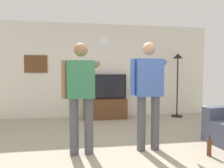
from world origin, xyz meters
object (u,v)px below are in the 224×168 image
(wall_clock, at_px, (104,41))
(person_standing_nearer_lamp, at_px, (81,92))
(television, at_px, (105,87))
(beverage_bottle, at_px, (209,147))
(person_standing_nearer_couch, at_px, (148,89))
(tv_stand, at_px, (105,109))
(floor_lamp, at_px, (178,72))
(framed_picture, at_px, (36,64))

(wall_clock, relative_size, person_standing_nearer_lamp, 0.17)
(television, relative_size, beverage_bottle, 3.74)
(person_standing_nearer_couch, bearing_deg, tv_stand, 101.39)
(floor_lamp, bearing_deg, television, 176.91)
(person_standing_nearer_lamp, bearing_deg, person_standing_nearer_couch, 0.84)
(tv_stand, distance_m, beverage_bottle, 2.98)
(tv_stand, relative_size, television, 0.99)
(framed_picture, relative_size, floor_lamp, 0.33)
(framed_picture, height_order, person_standing_nearer_couch, same)
(television, bearing_deg, person_standing_nearer_couch, -78.83)
(tv_stand, height_order, person_standing_nearer_lamp, person_standing_nearer_lamp)
(person_standing_nearer_lamp, bearing_deg, tv_stand, 74.68)
(floor_lamp, xyz_separation_m, beverage_bottle, (-0.80, -2.60, -1.19))
(person_standing_nearer_lamp, bearing_deg, wall_clock, 76.33)
(framed_picture, relative_size, person_standing_nearer_lamp, 0.35)
(framed_picture, height_order, floor_lamp, floor_lamp)
(person_standing_nearer_lamp, relative_size, person_standing_nearer_couch, 0.98)
(television, height_order, beverage_bottle, television)
(tv_stand, distance_m, person_standing_nearer_couch, 2.45)
(television, xyz_separation_m, person_standing_nearer_lamp, (-0.63, -2.35, 0.09))
(television, distance_m, person_standing_nearer_couch, 2.38)
(tv_stand, xyz_separation_m, framed_picture, (-1.90, 0.30, 1.25))
(wall_clock, relative_size, floor_lamp, 0.16)
(person_standing_nearer_couch, relative_size, beverage_bottle, 5.47)
(tv_stand, relative_size, framed_picture, 1.96)
(television, relative_size, floor_lamp, 0.66)
(tv_stand, relative_size, person_standing_nearer_couch, 0.68)
(framed_picture, height_order, person_standing_nearer_lamp, framed_picture)
(tv_stand, bearing_deg, floor_lamp, -1.84)
(person_standing_nearer_lamp, relative_size, beverage_bottle, 5.35)
(television, height_order, person_standing_nearer_lamp, person_standing_nearer_lamp)
(wall_clock, height_order, framed_picture, wall_clock)
(framed_picture, bearing_deg, tv_stand, -8.83)
(floor_lamp, bearing_deg, beverage_bottle, -107.21)
(tv_stand, bearing_deg, person_standing_nearer_lamp, -105.32)
(person_standing_nearer_couch, bearing_deg, person_standing_nearer_lamp, -179.16)
(tv_stand, relative_size, wall_clock, 4.01)
(framed_picture, relative_size, person_standing_nearer_couch, 0.35)
(wall_clock, bearing_deg, floor_lamp, -9.59)
(wall_clock, bearing_deg, person_standing_nearer_lamp, -103.67)
(beverage_bottle, bearing_deg, wall_clock, 113.94)
(beverage_bottle, bearing_deg, framed_picture, 137.32)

